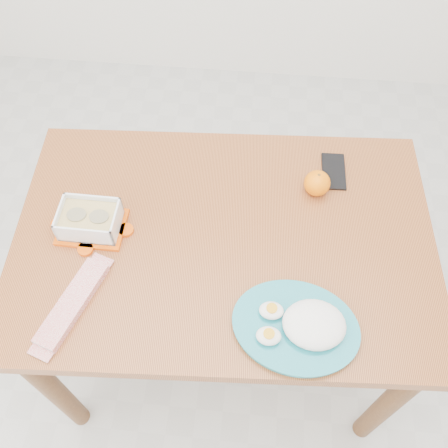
# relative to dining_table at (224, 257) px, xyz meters

# --- Properties ---
(ground) EXTENTS (3.50, 3.50, 0.00)m
(ground) POSITION_rel_dining_table_xyz_m (-0.07, -0.18, -0.64)
(ground) COLOR #B7B7B2
(ground) RESTS_ON ground
(dining_table) EXTENTS (1.16, 0.81, 0.75)m
(dining_table) POSITION_rel_dining_table_xyz_m (0.00, 0.00, 0.00)
(dining_table) COLOR #A35F2E
(dining_table) RESTS_ON ground
(food_container) EXTENTS (0.18, 0.13, 0.07)m
(food_container) POSITION_rel_dining_table_xyz_m (-0.35, -0.01, 0.14)
(food_container) COLOR #E65206
(food_container) RESTS_ON dining_table
(orange_fruit) EXTENTS (0.07, 0.07, 0.07)m
(orange_fruit) POSITION_rel_dining_table_xyz_m (0.24, 0.18, 0.14)
(orange_fruit) COLOR orange
(orange_fruit) RESTS_ON dining_table
(rice_plate) EXTENTS (0.34, 0.34, 0.08)m
(rice_plate) POSITION_rel_dining_table_xyz_m (0.20, -0.24, 0.13)
(rice_plate) COLOR #177480
(rice_plate) RESTS_ON dining_table
(candy_bar) EXTENTS (0.13, 0.25, 0.02)m
(candy_bar) POSITION_rel_dining_table_xyz_m (-0.35, -0.23, 0.12)
(candy_bar) COLOR #B5090B
(candy_bar) RESTS_ON dining_table
(smartphone) EXTENTS (0.07, 0.13, 0.01)m
(smartphone) POSITION_rel_dining_table_xyz_m (0.29, 0.25, 0.11)
(smartphone) COLOR black
(smartphone) RESTS_ON dining_table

